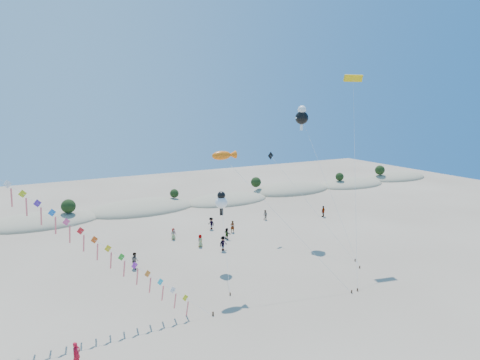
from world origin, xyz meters
name	(u,v)px	position (x,y,z in m)	size (l,w,h in m)	color
ground	(292,343)	(0.00, 0.00, 0.00)	(160.00, 160.00, 0.00)	#87735D
dune_ridge	(148,208)	(1.06, 45.14, 0.11)	(145.30, 11.49, 5.57)	gray
kite_train	(54,215)	(-15.44, 11.00, 9.59)	(22.11, 8.41, 18.41)	#3F2D1E
fish_kite	(225,156)	(0.43, 12.66, 13.17)	(10.99, 9.10, 13.67)	#3F2D1E
cartoon_kite_low	(221,201)	(1.87, 16.54, 7.52)	(3.33, 8.05, 8.64)	#3F2D1E
cartoon_kite_high	(302,116)	(16.39, 21.55, 16.59)	(2.33, 14.30, 18.05)	#3F2D1E
parafoil_kite	(353,81)	(18.38, 14.21, 20.90)	(8.97, 10.81, 21.72)	#3F2D1E
dark_kite	(290,180)	(13.41, 19.66, 8.36)	(4.23, 13.33, 11.85)	#3F2D1E
flyer_foreground	(76,354)	(-15.03, 4.89, 0.88)	(0.64, 0.42, 1.76)	#B60E23
beachgoers	(223,232)	(5.97, 24.75, 0.87)	(33.44, 10.55, 1.88)	slate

